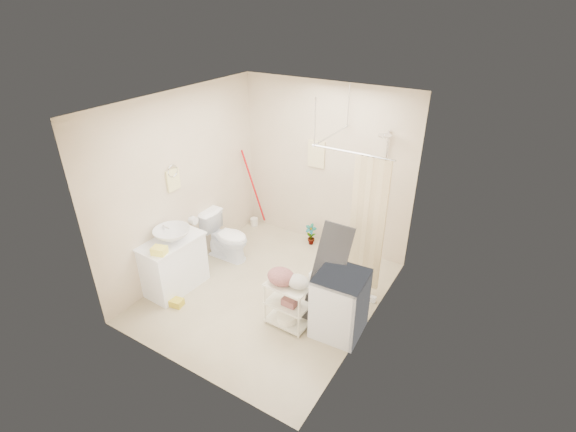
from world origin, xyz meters
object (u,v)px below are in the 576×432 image
(washing_machine, at_px, (340,304))
(laundry_rack, at_px, (287,301))
(vanity, at_px, (174,264))
(toilet, at_px, (226,236))

(washing_machine, relative_size, laundry_rack, 1.14)
(vanity, height_order, toilet, vanity)
(vanity, xyz_separation_m, washing_machine, (2.30, 0.41, 0.03))
(vanity, relative_size, washing_machine, 1.06)
(vanity, relative_size, laundry_rack, 1.22)
(washing_machine, height_order, laundry_rack, washing_machine)
(toilet, relative_size, laundry_rack, 1.03)
(vanity, xyz_separation_m, toilet, (0.12, 0.98, -0.01))
(toilet, height_order, washing_machine, washing_machine)
(vanity, relative_size, toilet, 1.18)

